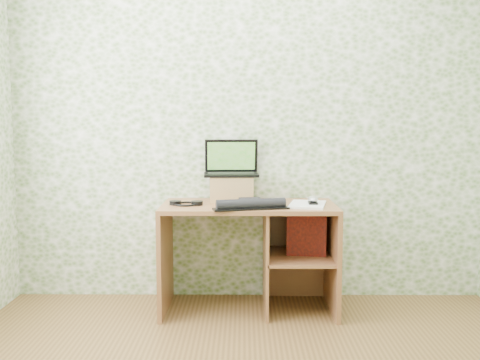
{
  "coord_description": "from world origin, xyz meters",
  "views": [
    {
      "loc": [
        -0.04,
        -2.22,
        1.32
      ],
      "look_at": [
        -0.06,
        1.39,
        0.92
      ],
      "focal_mm": 40.0,
      "sensor_mm": 36.0,
      "label": 1
    }
  ],
  "objects_px": {
    "desk": "(260,241)",
    "notepad": "(307,205)",
    "riser": "(231,188)",
    "keyboard": "(251,204)",
    "laptop": "(231,167)"
  },
  "relations": [
    {
      "from": "riser",
      "to": "keyboard",
      "type": "xyz_separation_m",
      "value": [
        0.14,
        -0.3,
        -0.07
      ]
    },
    {
      "from": "desk",
      "to": "laptop",
      "type": "bearing_deg",
      "value": 142.51
    },
    {
      "from": "desk",
      "to": "riser",
      "type": "relative_size",
      "value": 3.95
    },
    {
      "from": "desk",
      "to": "notepad",
      "type": "bearing_deg",
      "value": -16.69
    },
    {
      "from": "notepad",
      "to": "riser",
      "type": "bearing_deg",
      "value": 170.23
    },
    {
      "from": "keyboard",
      "to": "desk",
      "type": "bearing_deg",
      "value": 58.06
    },
    {
      "from": "riser",
      "to": "notepad",
      "type": "bearing_deg",
      "value": -21.96
    },
    {
      "from": "keyboard",
      "to": "notepad",
      "type": "xyz_separation_m",
      "value": [
        0.39,
        0.09,
        -0.02
      ]
    },
    {
      "from": "laptop",
      "to": "desk",
      "type": "bearing_deg",
      "value": -41.3
    },
    {
      "from": "laptop",
      "to": "keyboard",
      "type": "height_order",
      "value": "laptop"
    },
    {
      "from": "desk",
      "to": "riser",
      "type": "xyz_separation_m",
      "value": [
        -0.2,
        0.12,
        0.36
      ]
    },
    {
      "from": "desk",
      "to": "riser",
      "type": "height_order",
      "value": "riser"
    },
    {
      "from": "laptop",
      "to": "keyboard",
      "type": "relative_size",
      "value": 0.79
    },
    {
      "from": "desk",
      "to": "notepad",
      "type": "xyz_separation_m",
      "value": [
        0.32,
        -0.1,
        0.28
      ]
    },
    {
      "from": "laptop",
      "to": "keyboard",
      "type": "distance_m",
      "value": 0.43
    }
  ]
}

